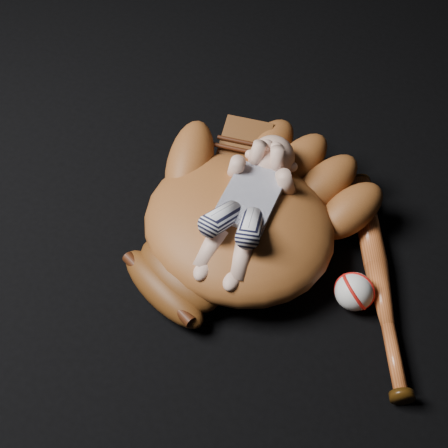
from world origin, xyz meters
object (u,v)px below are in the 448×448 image
object	(u,v)px
baseball_bat	(378,278)
baseball_glove	(239,219)
baseball	(354,292)
newborn_baby	(246,207)

from	to	relation	value
baseball_bat	baseball_glove	bearing A→B (deg)	-172.71
baseball_glove	baseball_bat	bearing A→B (deg)	29.08
baseball_bat	baseball	bearing A→B (deg)	-116.62
baseball_glove	newborn_baby	distance (m)	0.05
newborn_baby	baseball_bat	distance (m)	0.29
baseball_glove	newborn_baby	bearing A→B (deg)	7.55
newborn_baby	baseball_bat	xyz separation A→B (m)	(0.26, 0.04, -0.11)
baseball_glove	baseball_bat	distance (m)	0.29
newborn_baby	baseball	distance (m)	0.26
baseball_glove	newborn_baby	xyz separation A→B (m)	(0.02, -0.00, 0.05)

